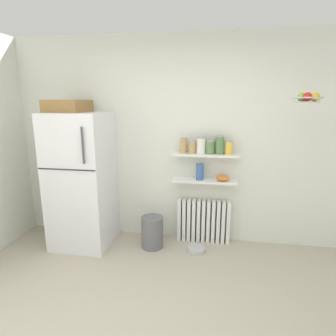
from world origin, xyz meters
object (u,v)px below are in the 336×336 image
object	(u,v)px
storage_jar_3	(210,147)
storage_jar_5	(229,147)
hanging_fruit_basket	(307,98)
vase	(200,172)
storage_jar_0	(183,145)
storage_jar_4	(220,145)
refrigerator	(81,178)
shelf_bowl	(223,178)
storage_jar_1	(192,147)
storage_jar_2	(201,145)
pet_food_bowl	(197,249)
trash_bin	(152,232)
radiator	(203,221)

from	to	relation	value
storage_jar_3	storage_jar_5	xyz separation A→B (m)	(0.22, 0.00, 0.00)
storage_jar_5	hanging_fruit_basket	size ratio (longest dim) A/B	0.56
vase	storage_jar_0	bearing A→B (deg)	180.00
storage_jar_4	hanging_fruit_basket	world-z (taller)	hanging_fruit_basket
storage_jar_5	hanging_fruit_basket	distance (m)	0.99
refrigerator	hanging_fruit_basket	xyz separation A→B (m)	(2.49, -0.19, 0.96)
storage_jar_5	shelf_bowl	distance (m)	0.38
storage_jar_0	storage_jar_1	bearing A→B (deg)	0.00
storage_jar_1	shelf_bowl	xyz separation A→B (m)	(0.38, -0.00, -0.38)
storage_jar_4	storage_jar_2	bearing A→B (deg)	180.00
refrigerator	vase	size ratio (longest dim) A/B	9.14
storage_jar_3	vase	distance (m)	0.34
storage_jar_2	refrigerator	bearing A→B (deg)	-170.86
storage_jar_5	shelf_bowl	size ratio (longest dim) A/B	1.06
shelf_bowl	pet_food_bowl	xyz separation A→B (m)	(-0.29, -0.26, -0.86)
storage_jar_3	shelf_bowl	bearing A→B (deg)	0.00
storage_jar_1	storage_jar_3	xyz separation A→B (m)	(0.22, -0.00, 0.00)
refrigerator	trash_bin	xyz separation A→B (m)	(0.89, 0.01, -0.67)
storage_jar_0	storage_jar_3	bearing A→B (deg)	-0.00
storage_jar_4	trash_bin	size ratio (longest dim) A/B	0.57
shelf_bowl	trash_bin	xyz separation A→B (m)	(-0.85, -0.23, -0.68)
storage_jar_5	storage_jar_0	bearing A→B (deg)	180.00
storage_jar_3	storage_jar_4	bearing A→B (deg)	0.00
storage_jar_0	storage_jar_4	world-z (taller)	storage_jar_4
refrigerator	hanging_fruit_basket	bearing A→B (deg)	-4.31
storage_jar_5	pet_food_bowl	distance (m)	1.31
radiator	storage_jar_5	bearing A→B (deg)	-6.23
storage_jar_1	hanging_fruit_basket	bearing A→B (deg)	-20.44
storage_jar_3	hanging_fruit_basket	bearing A→B (deg)	-24.80
radiator	shelf_bowl	bearing A→B (deg)	-7.77
refrigerator	hanging_fruit_basket	world-z (taller)	hanging_fruit_basket
storage_jar_3	storage_jar_4	size ratio (longest dim) A/B	0.74
storage_jar_5	vase	distance (m)	0.46
storage_jar_4	vase	size ratio (longest dim) A/B	1.14
storage_jar_0	storage_jar_5	bearing A→B (deg)	-0.00
refrigerator	storage_jar_2	size ratio (longest dim) A/B	8.72
radiator	storage_jar_2	distance (m)	1.00
storage_jar_0	hanging_fruit_basket	bearing A→B (deg)	-18.77
refrigerator	radiator	size ratio (longest dim) A/B	2.69
pet_food_bowl	hanging_fruit_basket	world-z (taller)	hanging_fruit_basket
storage_jar_1	vase	distance (m)	0.33
storage_jar_1	hanging_fruit_basket	size ratio (longest dim) A/B	0.54
refrigerator	storage_jar_0	xyz separation A→B (m)	(1.25, 0.24, 0.40)
hanging_fruit_basket	storage_jar_0	bearing A→B (deg)	161.23
storage_jar_2	storage_jar_0	bearing A→B (deg)	180.00
storage_jar_0	pet_food_bowl	world-z (taller)	storage_jar_0
storage_jar_2	storage_jar_4	world-z (taller)	storage_jar_4
storage_jar_1	storage_jar_3	world-z (taller)	storage_jar_3
storage_jar_0	vase	distance (m)	0.39
refrigerator	radiator	distance (m)	1.65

